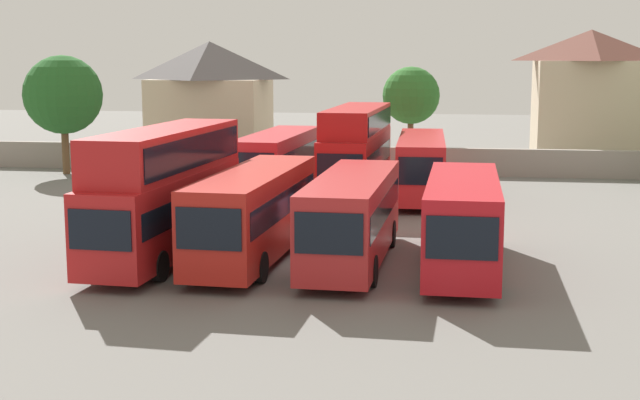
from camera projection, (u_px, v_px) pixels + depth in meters
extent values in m
plane|color=slate|center=(359.00, 191.00, 51.21)|extent=(140.00, 140.00, 0.00)
cube|color=gray|center=(372.00, 160.00, 58.71)|extent=(56.00, 0.50, 1.80)
cube|color=#B41A1B|center=(165.00, 212.00, 34.02)|extent=(3.13, 11.25, 2.96)
cube|color=black|center=(100.00, 230.00, 28.58)|extent=(2.17, 0.21, 1.33)
cube|color=black|center=(165.00, 202.00, 33.96)|extent=(3.12, 10.36, 0.93)
cube|color=#B41A1B|center=(166.00, 150.00, 33.92)|extent=(3.05, 10.69, 1.69)
cube|color=black|center=(166.00, 150.00, 33.92)|extent=(3.10, 10.14, 1.19)
cylinder|color=black|center=(160.00, 266.00, 30.67)|extent=(0.37, 1.12, 1.10)
cylinder|color=black|center=(99.00, 263.00, 31.13)|extent=(0.37, 1.12, 1.10)
cylinder|color=black|center=(223.00, 229.00, 37.32)|extent=(0.37, 1.12, 1.10)
cylinder|color=black|center=(172.00, 227.00, 37.79)|extent=(0.37, 1.12, 1.10)
cube|color=#B41E17|center=(254.00, 211.00, 33.83)|extent=(2.98, 11.11, 3.07)
cube|color=black|center=(209.00, 229.00, 28.42)|extent=(2.19, 0.18, 1.38)
cube|color=black|center=(254.00, 202.00, 33.77)|extent=(2.98, 10.23, 0.97)
cylinder|color=black|center=(261.00, 267.00, 30.52)|extent=(0.35, 1.11, 1.10)
cylinder|color=black|center=(197.00, 264.00, 30.96)|extent=(0.35, 1.11, 1.10)
cylinder|color=black|center=(303.00, 230.00, 37.13)|extent=(0.35, 1.11, 1.10)
cylinder|color=black|center=(250.00, 228.00, 37.57)|extent=(0.35, 1.11, 1.10)
cube|color=#B02223|center=(352.00, 216.00, 33.12)|extent=(2.79, 10.55, 2.98)
cube|color=black|center=(329.00, 234.00, 27.95)|extent=(2.20, 0.14, 1.34)
cube|color=black|center=(352.00, 206.00, 33.06)|extent=(2.81, 9.71, 0.94)
cylinder|color=black|center=(372.00, 271.00, 29.97)|extent=(0.33, 1.11, 1.10)
cylinder|color=black|center=(305.00, 268.00, 30.37)|extent=(0.33, 1.11, 1.10)
cylinder|color=black|center=(391.00, 234.00, 36.29)|extent=(0.33, 1.11, 1.10)
cylinder|color=black|center=(336.00, 232.00, 36.69)|extent=(0.33, 1.11, 1.10)
cube|color=red|center=(463.00, 220.00, 32.12)|extent=(2.63, 10.04, 3.01)
cube|color=black|center=(462.00, 238.00, 27.16)|extent=(2.21, 0.11, 1.36)
cube|color=black|center=(463.00, 210.00, 32.06)|extent=(2.66, 9.24, 0.95)
cylinder|color=black|center=(497.00, 277.00, 29.12)|extent=(0.31, 1.10, 1.10)
cylinder|color=black|center=(426.00, 275.00, 29.49)|extent=(0.31, 1.10, 1.10)
cylinder|color=black|center=(492.00, 239.00, 35.16)|extent=(0.31, 1.10, 1.10)
cylinder|color=black|center=(433.00, 237.00, 35.53)|extent=(0.31, 1.10, 1.10)
cube|color=red|center=(278.00, 162.00, 49.05)|extent=(3.08, 10.95, 3.18)
cube|color=black|center=(252.00, 167.00, 43.72)|extent=(2.28, 0.18, 1.43)
cube|color=black|center=(278.00, 155.00, 48.99)|extent=(3.08, 10.08, 1.00)
cylinder|color=black|center=(285.00, 197.00, 45.79)|extent=(0.35, 1.11, 1.10)
cylinder|color=black|center=(241.00, 195.00, 46.25)|extent=(0.35, 1.11, 1.10)
cylinder|color=black|center=(312.00, 179.00, 52.30)|extent=(0.35, 1.11, 1.10)
cylinder|color=black|center=(272.00, 178.00, 52.76)|extent=(0.35, 1.11, 1.10)
cube|color=#B01516|center=(356.00, 163.00, 48.54)|extent=(2.94, 11.16, 3.19)
cube|color=black|center=(340.00, 168.00, 43.09)|extent=(2.25, 0.16, 1.43)
cube|color=black|center=(356.00, 156.00, 48.48)|extent=(2.95, 10.27, 1.00)
cube|color=#B01516|center=(357.00, 120.00, 48.44)|extent=(2.87, 10.60, 1.44)
cube|color=black|center=(357.00, 120.00, 48.44)|extent=(2.94, 10.05, 1.01)
cylinder|color=black|center=(369.00, 199.00, 45.23)|extent=(0.34, 1.11, 1.10)
cylinder|color=black|center=(324.00, 197.00, 45.65)|extent=(0.34, 1.11, 1.10)
cylinder|color=black|center=(384.00, 180.00, 51.89)|extent=(0.34, 1.11, 1.10)
cylinder|color=black|center=(345.00, 179.00, 52.31)|extent=(0.34, 1.11, 1.10)
cube|color=red|center=(421.00, 164.00, 48.50)|extent=(2.76, 11.40, 3.02)
cube|color=black|center=(420.00, 171.00, 42.87)|extent=(2.14, 0.14, 1.36)
cube|color=black|center=(421.00, 158.00, 48.44)|extent=(2.77, 10.49, 0.95)
cylinder|color=black|center=(442.00, 199.00, 45.14)|extent=(0.33, 1.11, 1.10)
cylinder|color=black|center=(398.00, 198.00, 45.41)|extent=(0.33, 1.11, 1.10)
cylinder|color=black|center=(441.00, 180.00, 52.02)|extent=(0.33, 1.11, 1.10)
cylinder|color=black|center=(402.00, 179.00, 52.29)|extent=(0.33, 1.11, 1.10)
cube|color=#C6B293|center=(211.00, 118.00, 68.89)|extent=(8.48, 7.12, 5.97)
pyramid|color=#514C4C|center=(210.00, 60.00, 68.18)|extent=(8.91, 7.47, 2.87)
cube|color=#C6B293|center=(588.00, 112.00, 64.85)|extent=(7.66, 6.40, 7.39)
pyramid|color=brown|center=(591.00, 45.00, 64.08)|extent=(8.05, 6.72, 2.22)
cylinder|color=brown|center=(410.00, 143.00, 60.64)|extent=(0.40, 0.40, 3.73)
sphere|color=#2D6B28|center=(411.00, 95.00, 60.12)|extent=(3.88, 3.88, 3.88)
cylinder|color=brown|center=(66.00, 148.00, 58.61)|extent=(0.47, 0.47, 3.42)
sphere|color=#235B23|center=(63.00, 95.00, 58.04)|extent=(5.14, 5.14, 5.14)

